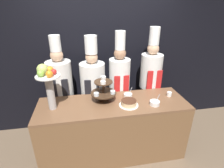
{
  "coord_description": "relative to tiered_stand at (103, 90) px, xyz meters",
  "views": [
    {
      "loc": [
        -0.39,
        -1.75,
        2.17
      ],
      "look_at": [
        0.0,
        0.44,
        1.15
      ],
      "focal_mm": 28.0,
      "sensor_mm": 36.0,
      "label": 1
    }
  ],
  "objects": [
    {
      "name": "wall_back",
      "position": [
        0.12,
        0.81,
        0.33
      ],
      "size": [
        10.0,
        0.06,
        2.8
      ],
      "color": "black",
      "rests_on": "ground_plane"
    },
    {
      "name": "buffet_counter",
      "position": [
        0.12,
        -0.09,
        -0.62
      ],
      "size": [
        2.11,
        0.68,
        0.9
      ],
      "color": "brown",
      "rests_on": "ground_plane"
    },
    {
      "name": "tiered_stand",
      "position": [
        0.0,
        0.0,
        0.0
      ],
      "size": [
        0.36,
        0.36,
        0.34
      ],
      "color": "#3D2819",
      "rests_on": "buffet_counter"
    },
    {
      "name": "fruit_pedestal",
      "position": [
        -0.71,
        -0.07,
        0.23
      ],
      "size": [
        0.3,
        0.3,
        0.61
      ],
      "color": "#B2ADA8",
      "rests_on": "buffet_counter"
    },
    {
      "name": "cake_round",
      "position": [
        0.32,
        -0.19,
        -0.13
      ],
      "size": [
        0.27,
        0.27,
        0.08
      ],
      "color": "white",
      "rests_on": "buffet_counter"
    },
    {
      "name": "cup_white",
      "position": [
        1.0,
        -0.04,
        -0.14
      ],
      "size": [
        0.07,
        0.07,
        0.06
      ],
      "color": "white",
      "rests_on": "buffet_counter"
    },
    {
      "name": "serving_bowl_near",
      "position": [
        0.68,
        -0.24,
        -0.14
      ],
      "size": [
        0.14,
        0.14,
        0.16
      ],
      "color": "white",
      "rests_on": "buffet_counter"
    },
    {
      "name": "serving_bowl_far",
      "position": [
        0.37,
        0.04,
        -0.14
      ],
      "size": [
        0.13,
        0.13,
        0.16
      ],
      "color": "white",
      "rests_on": "buffet_counter"
    },
    {
      "name": "chef_left",
      "position": [
        -0.63,
        0.43,
        -0.12
      ],
      "size": [
        0.38,
        0.38,
        1.78
      ],
      "color": "black",
      "rests_on": "ground_plane"
    },
    {
      "name": "chef_center_left",
      "position": [
        -0.12,
        0.43,
        -0.14
      ],
      "size": [
        0.4,
        0.4,
        1.76
      ],
      "color": "#38332D",
      "rests_on": "ground_plane"
    },
    {
      "name": "chef_center_right",
      "position": [
        0.32,
        0.43,
        -0.1
      ],
      "size": [
        0.34,
        0.34,
        1.82
      ],
      "color": "#38332D",
      "rests_on": "ground_plane"
    },
    {
      "name": "chef_right",
      "position": [
        0.87,
        0.43,
        -0.07
      ],
      "size": [
        0.36,
        0.36,
        1.86
      ],
      "color": "#28282D",
      "rests_on": "ground_plane"
    }
  ]
}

